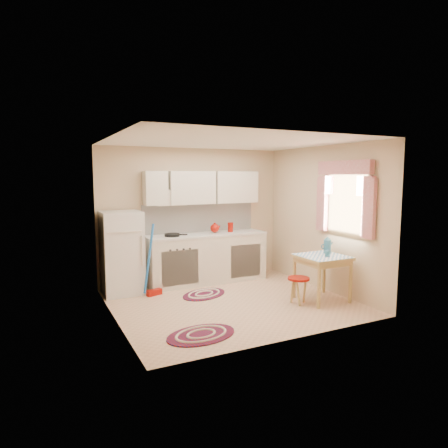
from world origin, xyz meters
The scene contains 14 objects.
room_shell centered at (0.16, 0.24, 1.60)m, with size 3.64×3.60×2.52m.
fridge centered at (-1.44, 1.25, 0.70)m, with size 0.65×0.60×1.40m, color silver.
broom centered at (-0.99, 0.90, 0.60)m, with size 0.28×0.12×1.20m, color blue, non-canonical shape.
base_cabinets centered at (0.14, 1.30, 0.44)m, with size 2.25×0.60×0.88m, color beige.
countertop centered at (0.14, 1.30, 0.90)m, with size 2.27×0.62×0.04m, color beige.
frying_pan centered at (-0.55, 1.25, 0.94)m, with size 0.27×0.27×0.05m, color black.
red_kettle centered at (0.31, 1.30, 1.01)m, with size 0.18×0.16×0.18m, color #950E05, non-canonical shape.
red_canister centered at (0.64, 1.30, 1.00)m, with size 0.10×0.10×0.16m, color #950E05.
table centered at (1.35, -0.53, 0.36)m, with size 0.72×0.72×0.72m, color tan.
stool centered at (0.90, -0.52, 0.21)m, with size 0.34×0.34×0.42m, color #950E05.
coffee_pot centered at (1.55, -0.41, 0.87)m, with size 0.15×0.13×0.30m, color #296480, non-canonical shape.
mug centered at (1.36, -0.63, 0.77)m, with size 0.08×0.08×0.10m, color #296480.
rug_center centered at (-0.23, 0.56, 0.01)m, with size 0.84×0.56×0.02m, color maroon, non-canonical shape.
rug_left centered at (-0.95, -1.01, 0.01)m, with size 0.93×0.62×0.02m, color maroon, non-canonical shape.
Camera 1 is at (-2.80, -5.43, 1.98)m, focal length 32.00 mm.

